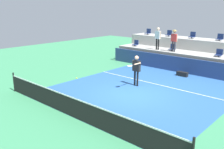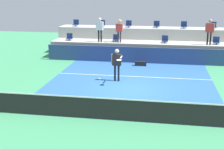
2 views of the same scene
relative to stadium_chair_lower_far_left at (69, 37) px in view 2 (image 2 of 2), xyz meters
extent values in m
plane|color=#388456|center=(5.31, -7.23, -1.46)|extent=(40.00, 40.00, 0.00)
cube|color=#285693|center=(5.31, -6.23, -1.46)|extent=(9.00, 10.00, 0.01)
cube|color=white|center=(5.31, -4.83, -1.46)|extent=(9.00, 0.06, 0.00)
cube|color=black|center=(5.31, -11.23, -1.01)|extent=(10.40, 0.01, 0.87)
cube|color=white|center=(5.31, -11.23, -0.57)|extent=(10.40, 0.02, 0.05)
cube|color=navy|center=(5.31, -1.23, -0.91)|extent=(13.00, 0.16, 1.10)
cube|color=#9E9E99|center=(5.31, 0.07, -0.84)|extent=(13.00, 1.80, 1.25)
cube|color=#9E9E99|center=(5.31, 1.87, -0.41)|extent=(13.00, 1.80, 2.10)
cylinder|color=#2D2D33|center=(0.00, -0.08, -0.16)|extent=(0.08, 0.08, 0.10)
cube|color=navy|center=(0.00, -0.08, -0.09)|extent=(0.44, 0.40, 0.04)
cube|color=navy|center=(0.00, 0.10, 0.12)|extent=(0.44, 0.04, 0.38)
cylinder|color=#2D2D33|center=(3.55, -0.08, -0.16)|extent=(0.08, 0.08, 0.10)
cube|color=navy|center=(3.55, -0.08, -0.09)|extent=(0.44, 0.40, 0.04)
cube|color=navy|center=(3.55, 0.10, 0.12)|extent=(0.44, 0.04, 0.38)
cylinder|color=#2D2D33|center=(7.10, -0.08, -0.16)|extent=(0.08, 0.08, 0.10)
cube|color=navy|center=(7.10, -0.08, -0.09)|extent=(0.44, 0.40, 0.04)
cube|color=navy|center=(7.10, 0.10, 0.12)|extent=(0.44, 0.04, 0.38)
cylinder|color=#2D2D33|center=(10.63, -0.08, -0.16)|extent=(0.08, 0.08, 0.10)
cube|color=navy|center=(10.63, -0.08, -0.09)|extent=(0.44, 0.40, 0.04)
cube|color=navy|center=(10.63, 0.10, 0.12)|extent=(0.44, 0.04, 0.38)
cylinder|color=#2D2D33|center=(0.02, 1.72, 0.69)|extent=(0.08, 0.08, 0.10)
cube|color=navy|center=(0.02, 1.72, 0.76)|extent=(0.44, 0.40, 0.04)
cube|color=navy|center=(0.02, 1.90, 0.97)|extent=(0.44, 0.04, 0.38)
cylinder|color=#2D2D33|center=(2.16, 1.72, 0.69)|extent=(0.08, 0.08, 0.10)
cube|color=navy|center=(2.16, 1.72, 0.76)|extent=(0.44, 0.40, 0.04)
cube|color=navy|center=(2.16, 1.90, 0.97)|extent=(0.44, 0.04, 0.38)
cylinder|color=#2D2D33|center=(4.27, 1.72, 0.69)|extent=(0.08, 0.08, 0.10)
cube|color=navy|center=(4.27, 1.72, 0.76)|extent=(0.44, 0.40, 0.04)
cube|color=navy|center=(4.27, 1.90, 0.97)|extent=(0.44, 0.04, 0.38)
cylinder|color=#2D2D33|center=(6.42, 1.72, 0.69)|extent=(0.08, 0.08, 0.10)
cube|color=navy|center=(6.42, 1.72, 0.76)|extent=(0.44, 0.40, 0.04)
cube|color=navy|center=(6.42, 1.90, 0.97)|extent=(0.44, 0.04, 0.38)
cylinder|color=#2D2D33|center=(8.48, 1.72, 0.69)|extent=(0.08, 0.08, 0.10)
cube|color=navy|center=(8.48, 1.72, 0.76)|extent=(0.44, 0.40, 0.04)
cube|color=navy|center=(8.48, 1.90, 0.97)|extent=(0.44, 0.04, 0.38)
cylinder|color=#2D2D33|center=(10.62, 1.72, 0.69)|extent=(0.08, 0.08, 0.10)
cube|color=navy|center=(10.62, 1.72, 0.76)|extent=(0.44, 0.40, 0.04)
cube|color=navy|center=(10.62, 1.90, 0.97)|extent=(0.44, 0.04, 0.38)
cylinder|color=black|center=(4.40, -5.88, -1.02)|extent=(0.11, 0.11, 0.89)
cylinder|color=black|center=(4.61, -5.89, -1.02)|extent=(0.11, 0.11, 0.89)
cube|color=black|center=(4.51, -5.89, -0.25)|extent=(0.49, 0.19, 0.63)
sphere|color=tan|center=(4.51, -5.89, 0.23)|extent=(0.25, 0.25, 0.24)
cylinder|color=tan|center=(4.23, -5.88, -0.23)|extent=(0.07, 0.07, 0.60)
cylinder|color=tan|center=(4.78, -6.18, -0.04)|extent=(0.08, 0.57, 0.07)
cylinder|color=black|center=(4.77, -6.56, -0.04)|extent=(0.04, 0.26, 0.04)
ellipsoid|color=silver|center=(4.76, -6.84, -0.04)|extent=(0.27, 0.33, 0.03)
cylinder|color=black|center=(2.33, -0.37, 0.21)|extent=(0.13, 0.13, 0.86)
cylinder|color=black|center=(2.53, -0.40, 0.21)|extent=(0.13, 0.13, 0.86)
cube|color=white|center=(2.43, -0.38, 0.95)|extent=(0.49, 0.26, 0.61)
sphere|color=beige|center=(2.43, -0.38, 1.41)|extent=(0.27, 0.27, 0.23)
cylinder|color=beige|center=(2.17, -0.34, 0.97)|extent=(0.08, 0.08, 0.57)
cylinder|color=beige|center=(2.69, -0.43, 0.97)|extent=(0.08, 0.08, 0.57)
cylinder|color=#2D2D33|center=(3.76, -0.38, 0.18)|extent=(0.11, 0.11, 0.78)
cylinder|color=#2D2D33|center=(3.94, -0.38, 0.18)|extent=(0.11, 0.11, 0.78)
cube|color=red|center=(3.85, -0.38, 0.84)|extent=(0.42, 0.18, 0.55)
sphere|color=beige|center=(3.85, -0.38, 1.27)|extent=(0.21, 0.21, 0.21)
cylinder|color=beige|center=(3.60, -0.38, 0.86)|extent=(0.07, 0.07, 0.52)
cylinder|color=beige|center=(4.10, -0.38, 0.86)|extent=(0.07, 0.07, 0.52)
cylinder|color=tan|center=(3.85, -0.38, 1.34)|extent=(0.38, 0.38, 0.01)
cylinder|color=tan|center=(3.85, -0.38, 1.39)|extent=(0.22, 0.22, 0.09)
cylinder|color=black|center=(9.98, -0.37, 0.22)|extent=(0.12, 0.12, 0.87)
cylinder|color=black|center=(10.18, -0.40, 0.22)|extent=(0.12, 0.12, 0.87)
cube|color=red|center=(10.08, -0.38, 0.96)|extent=(0.49, 0.24, 0.61)
sphere|color=#A87A5B|center=(10.08, -0.38, 1.43)|extent=(0.26, 0.26, 0.23)
cylinder|color=#A87A5B|center=(9.81, -0.35, 0.98)|extent=(0.08, 0.08, 0.58)
cylinder|color=#A87A5B|center=(10.34, -0.42, 0.98)|extent=(0.08, 0.08, 0.58)
sphere|color=#CCE033|center=(4.46, -10.36, -0.05)|extent=(0.07, 0.07, 0.07)
cube|color=black|center=(5.55, -2.09, -1.31)|extent=(0.76, 0.28, 0.30)
camera|label=1|loc=(12.99, -17.35, 3.10)|focal=40.05mm
camera|label=2|loc=(6.98, -22.33, 3.52)|focal=49.68mm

